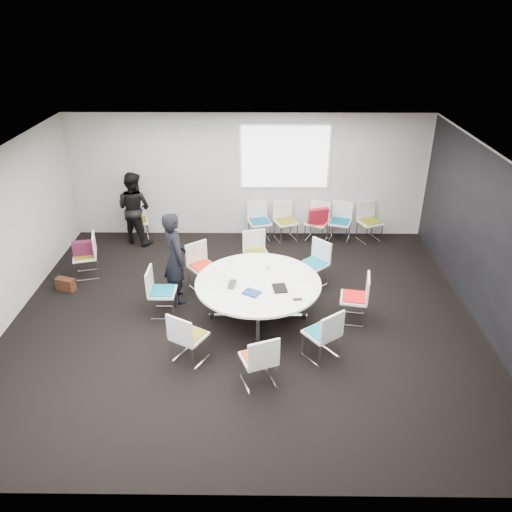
{
  "coord_description": "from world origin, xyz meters",
  "views": [
    {
      "loc": [
        0.28,
        -7.22,
        4.97
      ],
      "look_at": [
        0.2,
        0.4,
        1.0
      ],
      "focal_mm": 35.0,
      "sensor_mm": 36.0,
      "label": 1
    }
  ],
  "objects_px": {
    "chair_ring_b": "(314,272)",
    "person_main": "(175,258)",
    "chair_back_b": "(286,228)",
    "person_back": "(134,208)",
    "chair_back_a": "(259,229)",
    "maroon_bag": "(83,248)",
    "chair_ring_g": "(259,368)",
    "chair_ring_h": "(322,342)",
    "chair_spare_left": "(87,263)",
    "chair_ring_e": "(163,300)",
    "cup": "(268,267)",
    "chair_ring_a": "(354,306)",
    "chair_ring_c": "(256,261)",
    "chair_ring_f": "(189,345)",
    "brown_bag": "(66,284)",
    "chair_ring_d": "(203,274)",
    "chair_person_back": "(138,228)",
    "chair_back_c": "(317,229)",
    "laptop": "(234,284)",
    "conference_table": "(258,292)",
    "chair_back_e": "(369,229)",
    "chair_back_d": "(340,229)"
  },
  "relations": [
    {
      "from": "chair_ring_b",
      "to": "person_main",
      "type": "xyz_separation_m",
      "value": [
        -2.54,
        -0.56,
        0.58
      ]
    },
    {
      "from": "chair_back_b",
      "to": "person_back",
      "type": "relative_size",
      "value": 0.53
    },
    {
      "from": "chair_back_a",
      "to": "maroon_bag",
      "type": "bearing_deg",
      "value": 10.43
    },
    {
      "from": "chair_ring_g",
      "to": "chair_back_a",
      "type": "height_order",
      "value": "same"
    },
    {
      "from": "chair_ring_h",
      "to": "chair_spare_left",
      "type": "bearing_deg",
      "value": 113.49
    },
    {
      "from": "chair_ring_e",
      "to": "chair_spare_left",
      "type": "bearing_deg",
      "value": -127.16
    },
    {
      "from": "chair_back_b",
      "to": "cup",
      "type": "height_order",
      "value": "chair_back_b"
    },
    {
      "from": "chair_ring_a",
      "to": "chair_ring_b",
      "type": "bearing_deg",
      "value": 35.79
    },
    {
      "from": "chair_ring_b",
      "to": "chair_ring_c",
      "type": "distance_m",
      "value": 1.18
    },
    {
      "from": "chair_ring_b",
      "to": "chair_ring_f",
      "type": "bearing_deg",
      "value": 94.15
    },
    {
      "from": "chair_ring_f",
      "to": "chair_ring_h",
      "type": "bearing_deg",
      "value": 32.42
    },
    {
      "from": "chair_back_a",
      "to": "brown_bag",
      "type": "xyz_separation_m",
      "value": [
        -3.67,
        -2.24,
        -0.16
      ]
    },
    {
      "from": "chair_ring_d",
      "to": "chair_person_back",
      "type": "xyz_separation_m",
      "value": [
        -1.7,
        2.15,
        0.0
      ]
    },
    {
      "from": "chair_ring_b",
      "to": "chair_ring_d",
      "type": "height_order",
      "value": "same"
    },
    {
      "from": "chair_ring_c",
      "to": "person_back",
      "type": "relative_size",
      "value": 0.53
    },
    {
      "from": "chair_ring_e",
      "to": "chair_spare_left",
      "type": "relative_size",
      "value": 1.0
    },
    {
      "from": "chair_ring_a",
      "to": "brown_bag",
      "type": "relative_size",
      "value": 2.44
    },
    {
      "from": "chair_ring_g",
      "to": "chair_back_c",
      "type": "distance_m",
      "value": 4.97
    },
    {
      "from": "chair_ring_d",
      "to": "laptop",
      "type": "height_order",
      "value": "chair_ring_d"
    },
    {
      "from": "chair_ring_a",
      "to": "person_back",
      "type": "height_order",
      "value": "person_back"
    },
    {
      "from": "chair_ring_a",
      "to": "chair_ring_g",
      "type": "distance_m",
      "value": 2.28
    },
    {
      "from": "chair_person_back",
      "to": "laptop",
      "type": "distance_m",
      "value": 4.09
    },
    {
      "from": "cup",
      "to": "chair_ring_c",
      "type": "bearing_deg",
      "value": 100.37
    },
    {
      "from": "chair_ring_e",
      "to": "chair_back_c",
      "type": "relative_size",
      "value": 1.0
    },
    {
      "from": "conference_table",
      "to": "chair_ring_a",
      "type": "relative_size",
      "value": 2.4
    },
    {
      "from": "brown_bag",
      "to": "chair_back_e",
      "type": "bearing_deg",
      "value": 20.13
    },
    {
      "from": "chair_ring_g",
      "to": "chair_spare_left",
      "type": "relative_size",
      "value": 1.0
    },
    {
      "from": "chair_back_e",
      "to": "person_main",
      "type": "relative_size",
      "value": 0.51
    },
    {
      "from": "chair_ring_b",
      "to": "chair_back_b",
      "type": "relative_size",
      "value": 1.0
    },
    {
      "from": "person_main",
      "to": "laptop",
      "type": "height_order",
      "value": "person_main"
    },
    {
      "from": "chair_back_d",
      "to": "brown_bag",
      "type": "distance_m",
      "value": 5.95
    },
    {
      "from": "chair_ring_c",
      "to": "chair_ring_f",
      "type": "bearing_deg",
      "value": 54.2
    },
    {
      "from": "chair_ring_f",
      "to": "chair_spare_left",
      "type": "relative_size",
      "value": 1.0
    },
    {
      "from": "chair_ring_f",
      "to": "chair_back_b",
      "type": "distance_m",
      "value": 4.62
    },
    {
      "from": "chair_ring_f",
      "to": "person_main",
      "type": "distance_m",
      "value": 1.9
    },
    {
      "from": "chair_back_e",
      "to": "chair_ring_b",
      "type": "bearing_deg",
      "value": 32.39
    },
    {
      "from": "conference_table",
      "to": "chair_ring_h",
      "type": "bearing_deg",
      "value": -46.82
    },
    {
      "from": "conference_table",
      "to": "chair_ring_a",
      "type": "xyz_separation_m",
      "value": [
        1.63,
        -0.04,
        -0.25
      ]
    },
    {
      "from": "chair_ring_c",
      "to": "laptop",
      "type": "bearing_deg",
      "value": 62.63
    },
    {
      "from": "chair_back_a",
      "to": "chair_back_e",
      "type": "xyz_separation_m",
      "value": [
        2.5,
        0.02,
        0.0
      ]
    },
    {
      "from": "chair_ring_e",
      "to": "chair_back_e",
      "type": "distance_m",
      "value": 5.16
    },
    {
      "from": "chair_ring_b",
      "to": "chair_ring_c",
      "type": "xyz_separation_m",
      "value": [
        -1.11,
        0.4,
        0.0
      ]
    },
    {
      "from": "chair_ring_f",
      "to": "chair_ring_e",
      "type": "bearing_deg",
      "value": 146.12
    },
    {
      "from": "chair_ring_d",
      "to": "chair_ring_g",
      "type": "bearing_deg",
      "value": 73.97
    },
    {
      "from": "chair_back_c",
      "to": "maroon_bag",
      "type": "xyz_separation_m",
      "value": [
        -4.73,
        -1.7,
        0.34
      ]
    },
    {
      "from": "chair_ring_b",
      "to": "person_back",
      "type": "height_order",
      "value": "person_back"
    },
    {
      "from": "chair_person_back",
      "to": "chair_ring_f",
      "type": "bearing_deg",
      "value": 95.09
    },
    {
      "from": "chair_back_a",
      "to": "chair_ring_f",
      "type": "bearing_deg",
      "value": 60.36
    },
    {
      "from": "chair_ring_g",
      "to": "chair_back_a",
      "type": "bearing_deg",
      "value": 68.94
    },
    {
      "from": "chair_spare_left",
      "to": "cup",
      "type": "height_order",
      "value": "chair_spare_left"
    }
  ]
}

